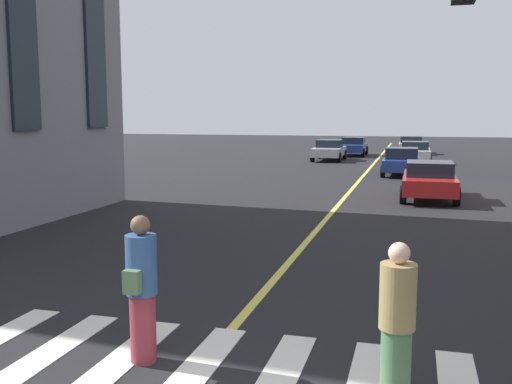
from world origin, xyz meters
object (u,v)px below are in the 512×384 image
Objects in this scene: pedestrian_companion at (397,324)px; car_white_oncoming at (415,152)px; car_red_mid at (429,180)px; car_silver_far at (329,150)px; car_white_parked_a at (411,145)px; car_blue_parked_b at (353,146)px; car_blue_near at (402,161)px; pedestrian_near at (142,289)px.

car_white_oncoming is at bearing -0.26° from pedestrian_companion.
car_red_mid is at bearing -178.17° from car_white_oncoming.
car_silver_far is 9.77m from car_white_parked_a.
pedestrian_companion is at bearing -173.46° from car_blue_parked_b.
car_red_mid is 1.13× the size of car_blue_near.
car_white_parked_a is 40.65m from pedestrian_near.
pedestrian_near reaches higher than car_blue_parked_b.
pedestrian_companion is (-0.23, -3.03, -0.06)m from pedestrian_near.
car_red_mid is 1.00× the size of car_white_oncoming.
car_white_oncoming is 1.00× the size of car_white_parked_a.
car_blue_parked_b and car_white_parked_a have the same top height.
car_blue_near is (-13.61, -3.80, -0.00)m from car_blue_parked_b.
pedestrian_near is (-37.27, -1.27, 0.22)m from car_blue_parked_b.
car_silver_far is (8.63, 4.88, 0.00)m from car_blue_near.
car_white_parked_a is (25.14, 0.83, 0.00)m from car_red_mid.
pedestrian_companion is at bearing -178.81° from car_blue_near.
car_white_oncoming is (-5.78, -4.45, 0.00)m from car_blue_parked_b.
pedestrian_companion reaches higher than car_blue_parked_b.
car_white_oncoming is (7.83, -0.64, 0.00)m from car_blue_near.
pedestrian_near reaches higher than car_white_oncoming.
car_blue_near reaches higher than car_white_parked_a.
car_red_mid is at bearing -178.12° from car_white_parked_a.
car_red_mid is 16.09m from car_white_oncoming.
car_blue_parked_b and car_silver_far have the same top height.
car_blue_parked_b is at bearing 12.79° from car_red_mid.
car_blue_near is at bearing 178.87° from car_white_parked_a.
car_blue_near reaches higher than car_silver_far.
car_blue_near is 0.89× the size of car_silver_far.
car_silver_far is (16.87, 6.04, 0.00)m from car_red_mid.
car_white_oncoming is 2.40× the size of pedestrian_near.
car_white_parked_a is at bearing -51.59° from car_blue_parked_b.
car_blue_parked_b is 1.00× the size of car_silver_far.
car_silver_far is 2.40× the size of pedestrian_near.
car_blue_parked_b is at bearing 15.61° from car_blue_near.
car_blue_parked_b is 14.14m from car_blue_near.
car_red_mid is 1.00× the size of car_silver_far.
car_blue_parked_b is 1.00× the size of car_white_oncoming.
car_blue_near is 0.89× the size of car_white_parked_a.
pedestrian_companion is at bearing 179.74° from car_white_oncoming.
car_silver_far is at bearing 4.16° from pedestrian_near.
car_red_mid and car_white_oncoming have the same top height.
car_white_oncoming is at bearing -4.70° from car_blue_near.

